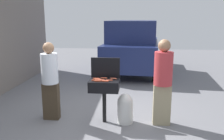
{
  "coord_description": "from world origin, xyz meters",
  "views": [
    {
      "loc": [
        0.74,
        -4.83,
        2.13
      ],
      "look_at": [
        0.25,
        0.34,
        1.0
      ],
      "focal_mm": 38.81,
      "sensor_mm": 36.0,
      "label": 1
    }
  ],
  "objects_px": {
    "hot_dog_2": "(98,81)",
    "hot_dog_7": "(99,80)",
    "hot_dog_9": "(96,79)",
    "hot_dog_4": "(109,80)",
    "hot_dog_10": "(113,79)",
    "parked_minivan": "(133,46)",
    "person_right": "(163,80)",
    "hot_dog_3": "(101,80)",
    "hot_dog_1": "(97,79)",
    "hot_dog_6": "(95,80)",
    "bbq_grill": "(104,87)",
    "propane_tank": "(125,108)",
    "hot_dog_8": "(105,81)",
    "person_left": "(50,78)",
    "hot_dog_5": "(106,81)",
    "hot_dog_0": "(104,78)"
  },
  "relations": [
    {
      "from": "hot_dog_7",
      "to": "hot_dog_8",
      "type": "relative_size",
      "value": 1.0
    },
    {
      "from": "bbq_grill",
      "to": "hot_dog_1",
      "type": "relative_size",
      "value": 6.91
    },
    {
      "from": "hot_dog_7",
      "to": "parked_minivan",
      "type": "height_order",
      "value": "parked_minivan"
    },
    {
      "from": "hot_dog_3",
      "to": "propane_tank",
      "type": "bearing_deg",
      "value": 6.47
    },
    {
      "from": "hot_dog_5",
      "to": "hot_dog_7",
      "type": "relative_size",
      "value": 1.0
    },
    {
      "from": "hot_dog_4",
      "to": "hot_dog_7",
      "type": "xyz_separation_m",
      "value": [
        -0.22,
        0.04,
        0.0
      ]
    },
    {
      "from": "bbq_grill",
      "to": "hot_dog_10",
      "type": "relative_size",
      "value": 6.91
    },
    {
      "from": "hot_dog_9",
      "to": "parked_minivan",
      "type": "relative_size",
      "value": 0.03
    },
    {
      "from": "hot_dog_4",
      "to": "hot_dog_0",
      "type": "bearing_deg",
      "value": 127.14
    },
    {
      "from": "propane_tank",
      "to": "person_right",
      "type": "xyz_separation_m",
      "value": [
        0.73,
        0.01,
        0.62
      ]
    },
    {
      "from": "hot_dog_9",
      "to": "hot_dog_4",
      "type": "bearing_deg",
      "value": -22.22
    },
    {
      "from": "hot_dog_3",
      "to": "person_right",
      "type": "bearing_deg",
      "value": 2.92
    },
    {
      "from": "hot_dog_9",
      "to": "hot_dog_10",
      "type": "distance_m",
      "value": 0.35
    },
    {
      "from": "hot_dog_6",
      "to": "hot_dog_9",
      "type": "relative_size",
      "value": 1.0
    },
    {
      "from": "hot_dog_2",
      "to": "hot_dog_5",
      "type": "xyz_separation_m",
      "value": [
        0.15,
        0.03,
        0.0
      ]
    },
    {
      "from": "propane_tank",
      "to": "person_left",
      "type": "height_order",
      "value": "person_left"
    },
    {
      "from": "hot_dog_8",
      "to": "person_right",
      "type": "distance_m",
      "value": 1.14
    },
    {
      "from": "hot_dog_6",
      "to": "person_right",
      "type": "distance_m",
      "value": 1.34
    },
    {
      "from": "hot_dog_9",
      "to": "person_right",
      "type": "relative_size",
      "value": 0.08
    },
    {
      "from": "hot_dog_4",
      "to": "hot_dog_10",
      "type": "bearing_deg",
      "value": 64.07
    },
    {
      "from": "hot_dog_9",
      "to": "hot_dog_10",
      "type": "relative_size",
      "value": 1.0
    },
    {
      "from": "hot_dog_4",
      "to": "hot_dog_10",
      "type": "xyz_separation_m",
      "value": [
        0.07,
        0.14,
        0.0
      ]
    },
    {
      "from": "person_left",
      "to": "hot_dog_3",
      "type": "bearing_deg",
      "value": -3.88
    },
    {
      "from": "propane_tank",
      "to": "hot_dog_4",
      "type": "bearing_deg",
      "value": -169.96
    },
    {
      "from": "hot_dog_1",
      "to": "hot_dog_6",
      "type": "distance_m",
      "value": 0.12
    },
    {
      "from": "hot_dog_2",
      "to": "hot_dog_7",
      "type": "xyz_separation_m",
      "value": [
        0.0,
        0.11,
        0.0
      ]
    },
    {
      "from": "hot_dog_10",
      "to": "hot_dog_3",
      "type": "bearing_deg",
      "value": -148.44
    },
    {
      "from": "hot_dog_6",
      "to": "propane_tank",
      "type": "height_order",
      "value": "hot_dog_6"
    },
    {
      "from": "hot_dog_2",
      "to": "propane_tank",
      "type": "bearing_deg",
      "value": 13.99
    },
    {
      "from": "hot_dog_5",
      "to": "bbq_grill",
      "type": "bearing_deg",
      "value": 110.39
    },
    {
      "from": "propane_tank",
      "to": "hot_dog_7",
      "type": "bearing_deg",
      "value": -177.79
    },
    {
      "from": "hot_dog_2",
      "to": "hot_dog_10",
      "type": "height_order",
      "value": "same"
    },
    {
      "from": "hot_dog_1",
      "to": "hot_dog_5",
      "type": "bearing_deg",
      "value": -35.45
    },
    {
      "from": "hot_dog_8",
      "to": "person_right",
      "type": "height_order",
      "value": "person_right"
    },
    {
      "from": "bbq_grill",
      "to": "hot_dog_7",
      "type": "xyz_separation_m",
      "value": [
        -0.11,
        -0.02,
        0.15
      ]
    },
    {
      "from": "bbq_grill",
      "to": "person_right",
      "type": "height_order",
      "value": "person_right"
    },
    {
      "from": "hot_dog_3",
      "to": "parked_minivan",
      "type": "xyz_separation_m",
      "value": [
        0.58,
        5.03,
        0.11
      ]
    },
    {
      "from": "bbq_grill",
      "to": "hot_dog_1",
      "type": "distance_m",
      "value": 0.21
    },
    {
      "from": "person_right",
      "to": "hot_dog_4",
      "type": "bearing_deg",
      "value": -3.92
    },
    {
      "from": "hot_dog_2",
      "to": "hot_dog_7",
      "type": "relative_size",
      "value": 1.0
    },
    {
      "from": "hot_dog_6",
      "to": "person_right",
      "type": "bearing_deg",
      "value": 3.99
    },
    {
      "from": "hot_dog_5",
      "to": "person_right",
      "type": "xyz_separation_m",
      "value": [
        1.12,
        0.11,
        0.03
      ]
    },
    {
      "from": "hot_dog_10",
      "to": "person_left",
      "type": "xyz_separation_m",
      "value": [
        -1.32,
        -0.03,
        -0.02
      ]
    },
    {
      "from": "bbq_grill",
      "to": "hot_dog_9",
      "type": "relative_size",
      "value": 6.91
    },
    {
      "from": "hot_dog_7",
      "to": "person_left",
      "type": "bearing_deg",
      "value": 175.72
    },
    {
      "from": "hot_dog_2",
      "to": "hot_dog_10",
      "type": "xyz_separation_m",
      "value": [
        0.29,
        0.22,
        0.0
      ]
    },
    {
      "from": "propane_tank",
      "to": "hot_dog_2",
      "type": "bearing_deg",
      "value": -166.01
    },
    {
      "from": "bbq_grill",
      "to": "hot_dog_0",
      "type": "relative_size",
      "value": 6.91
    },
    {
      "from": "bbq_grill",
      "to": "hot_dog_4",
      "type": "relative_size",
      "value": 6.91
    },
    {
      "from": "hot_dog_9",
      "to": "hot_dog_8",
      "type": "bearing_deg",
      "value": -43.34
    }
  ]
}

